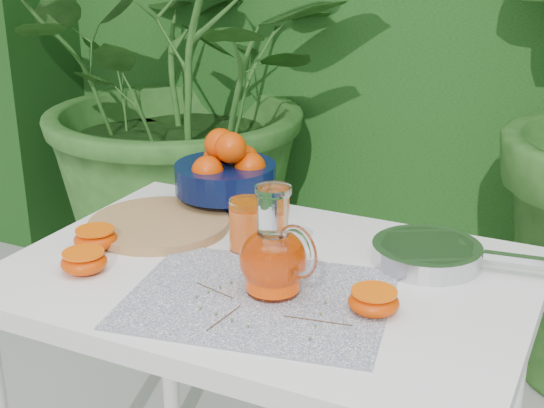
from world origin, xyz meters
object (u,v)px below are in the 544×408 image
at_px(cutting_board, 159,224).
at_px(juice_pitcher, 274,257).
at_px(fruit_bowl, 227,171).
at_px(saute_pan, 428,253).
at_px(white_table, 268,307).

xyz_separation_m(cutting_board, juice_pitcher, (0.36, -0.17, 0.06)).
bearing_deg(fruit_bowl, juice_pitcher, -50.50).
height_order(fruit_bowl, juice_pitcher, juice_pitcher).
bearing_deg(saute_pan, fruit_bowl, 168.01).
distance_m(fruit_bowl, juice_pitcher, 0.47).
bearing_deg(white_table, saute_pan, 31.56).
height_order(white_table, fruit_bowl, fruit_bowl).
height_order(white_table, saute_pan, saute_pan).
relative_size(white_table, saute_pan, 2.57).
bearing_deg(white_table, cutting_board, 164.39).
xyz_separation_m(fruit_bowl, saute_pan, (0.51, -0.11, -0.06)).
xyz_separation_m(white_table, juice_pitcher, (0.05, -0.08, 0.15)).
relative_size(cutting_board, saute_pan, 0.79).
xyz_separation_m(fruit_bowl, juice_pitcher, (0.30, -0.36, -0.01)).
distance_m(cutting_board, saute_pan, 0.59).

